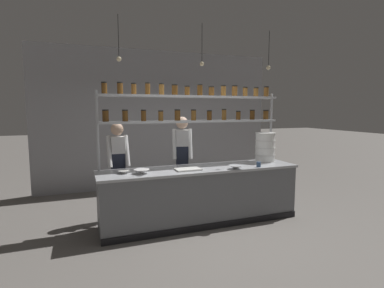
% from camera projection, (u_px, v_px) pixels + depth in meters
% --- Properties ---
extents(ground_plane, '(40.00, 40.00, 0.00)m').
position_uv_depth(ground_plane, '(201.00, 221.00, 5.03)').
color(ground_plane, slate).
extents(back_wall, '(5.73, 0.12, 3.26)m').
position_uv_depth(back_wall, '(160.00, 119.00, 7.29)').
color(back_wall, '#939399').
rests_on(back_wall, ground_plane).
extents(prep_counter, '(3.33, 0.76, 0.92)m').
position_uv_depth(prep_counter, '(201.00, 195.00, 4.97)').
color(prep_counter, slate).
rests_on(prep_counter, ground_plane).
extents(spice_shelf_unit, '(3.21, 0.28, 2.30)m').
position_uv_depth(spice_shelf_unit, '(194.00, 110.00, 5.12)').
color(spice_shelf_unit, '#ADAFB5').
rests_on(spice_shelf_unit, ground_plane).
extents(chef_left, '(0.37, 0.29, 1.65)m').
position_uv_depth(chef_left, '(118.00, 164.00, 5.05)').
color(chef_left, black).
rests_on(chef_left, ground_plane).
extents(chef_center, '(0.41, 0.34, 1.74)m').
position_uv_depth(chef_center, '(182.00, 156.00, 5.52)').
color(chef_center, black).
rests_on(chef_center, ground_plane).
extents(container_stack, '(0.37, 0.37, 0.53)m').
position_uv_depth(container_stack, '(265.00, 147.00, 5.49)').
color(container_stack, white).
rests_on(container_stack, prep_counter).
extents(cutting_board, '(0.40, 0.26, 0.02)m').
position_uv_depth(cutting_board, '(188.00, 169.00, 4.74)').
color(cutting_board, silver).
rests_on(cutting_board, prep_counter).
extents(prep_bowl_near_left, '(0.24, 0.24, 0.07)m').
position_uv_depth(prep_bowl_near_left, '(142.00, 171.00, 4.47)').
color(prep_bowl_near_left, white).
rests_on(prep_bowl_near_left, prep_counter).
extents(prep_bowl_center_front, '(0.23, 0.23, 0.06)m').
position_uv_depth(prep_bowl_center_front, '(236.00, 167.00, 4.80)').
color(prep_bowl_center_front, '#B2B7BC').
rests_on(prep_bowl_center_front, prep_counter).
extents(prep_bowl_center_back, '(0.17, 0.17, 0.05)m').
position_uv_depth(prep_bowl_center_back, '(124.00, 172.00, 4.47)').
color(prep_bowl_center_back, silver).
rests_on(prep_bowl_center_back, prep_counter).
extents(serving_cup_front, '(0.07, 0.07, 0.09)m').
position_uv_depth(serving_cup_front, '(259.00, 164.00, 4.98)').
color(serving_cup_front, '#334C70').
rests_on(serving_cup_front, prep_counter).
extents(pendant_light_row, '(2.60, 0.07, 0.65)m').
position_uv_depth(pendant_light_row, '(201.00, 62.00, 4.72)').
color(pendant_light_row, black).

